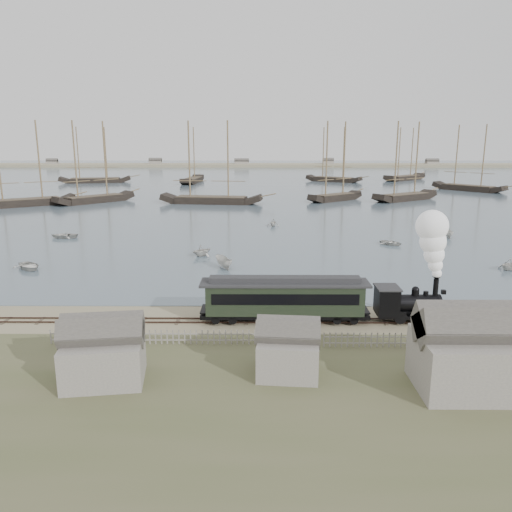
{
  "coord_description": "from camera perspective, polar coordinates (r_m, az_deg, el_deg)",
  "views": [
    {
      "loc": [
        0.06,
        -42.88,
        15.42
      ],
      "look_at": [
        -0.25,
        8.04,
        3.5
      ],
      "focal_mm": 35.0,
      "sensor_mm": 36.0,
      "label": 1
    }
  ],
  "objects": [
    {
      "name": "picket_fence_east",
      "position": [
        40.55,
        18.47,
        -9.89
      ],
      "size": [
        15.0,
        0.1,
        1.2
      ],
      "primitive_type": null,
      "color": "slate",
      "rests_on": "ground"
    },
    {
      "name": "rowboat_7",
      "position": [
        90.78,
        1.98,
        3.86
      ],
      "size": [
        2.96,
        2.67,
        1.37
      ],
      "primitive_type": "imported",
      "rotation": [
        0.0,
        0.0,
        6.11
      ],
      "color": "beige",
      "rests_on": "harbor_water"
    },
    {
      "name": "schooner_0",
      "position": [
        129.94,
        -25.25,
        9.58
      ],
      "size": [
        21.56,
        17.06,
        20.0
      ],
      "primitive_type": null,
      "rotation": [
        0.0,
        0.0,
        0.6
      ],
      "color": "black",
      "rests_on": "harbor_water"
    },
    {
      "name": "shed_mid",
      "position": [
        34.57,
        3.62,
        -13.34
      ],
      "size": [
        4.0,
        3.5,
        3.6
      ],
      "primitive_type": null,
      "color": "slate",
      "rests_on": "ground"
    },
    {
      "name": "schooner_1",
      "position": [
        130.84,
        -18.24,
        10.18
      ],
      "size": [
        17.53,
        18.29,
        20.0
      ],
      "primitive_type": null,
      "rotation": [
        0.0,
        0.0,
        0.82
      ],
      "color": "black",
      "rests_on": "harbor_water"
    },
    {
      "name": "schooner_8",
      "position": [
        189.68,
        8.94,
        11.4
      ],
      "size": [
        20.49,
        15.51,
        20.0
      ],
      "primitive_type": null,
      "rotation": [
        0.0,
        0.0,
        -0.57
      ],
      "color": "black",
      "rests_on": "harbor_water"
    },
    {
      "name": "rowboat_4",
      "position": [
        67.36,
        26.92,
        -0.85
      ],
      "size": [
        3.35,
        3.48,
        1.41
      ],
      "primitive_type": "imported",
      "rotation": [
        0.0,
        0.0,
        5.25
      ],
      "color": "beige",
      "rests_on": "harbor_water"
    },
    {
      "name": "rowboat_5",
      "position": [
        85.99,
        21.08,
        2.43
      ],
      "size": [
        3.41,
        1.6,
        1.27
      ],
      "primitive_type": "imported",
      "rotation": [
        0.0,
        0.0,
        3.03
      ],
      "color": "beige",
      "rests_on": "harbor_water"
    },
    {
      "name": "far_spit",
      "position": [
        293.29,
        0.34,
        10.16
      ],
      "size": [
        500.0,
        20.0,
        1.8
      ],
      "primitive_type": "cube",
      "color": "tan",
      "rests_on": "ground"
    },
    {
      "name": "rowboat_2",
      "position": [
        61.1,
        -3.74,
        -0.74
      ],
      "size": [
        3.86,
        2.86,
        1.4
      ],
      "primitive_type": "imported",
      "rotation": [
        0.0,
        0.0,
        3.61
      ],
      "color": "beige",
      "rests_on": "harbor_water"
    },
    {
      "name": "passenger_coach",
      "position": [
        43.02,
        3.27,
        -4.74
      ],
      "size": [
        14.39,
        2.77,
        3.49
      ],
      "color": "black",
      "rests_on": "ground"
    },
    {
      "name": "schooner_2",
      "position": [
        123.22,
        -5.23,
        10.63
      ],
      "size": [
        25.49,
        9.06,
        20.0
      ],
      "primitive_type": null,
      "rotation": [
        0.0,
        0.0,
        -0.13
      ],
      "color": "black",
      "rests_on": "harbor_water"
    },
    {
      "name": "schooner_4",
      "position": [
        134.82,
        16.93,
        10.34
      ],
      "size": [
        19.77,
        15.78,
        20.0
      ],
      "primitive_type": null,
      "rotation": [
        0.0,
        0.0,
        0.61
      ],
      "color": "black",
      "rests_on": "harbor_water"
    },
    {
      "name": "schooner_3",
      "position": [
        129.81,
        9.18,
        10.64
      ],
      "size": [
        15.69,
        13.91,
        20.0
      ],
      "primitive_type": null,
      "rotation": [
        0.0,
        0.0,
        0.69
      ],
      "color": "black",
      "rests_on": "harbor_water"
    },
    {
      "name": "schooner_5",
      "position": [
        167.22,
        23.38,
        10.28
      ],
      "size": [
        18.26,
        20.34,
        20.0
      ],
      "primitive_type": null,
      "rotation": [
        0.0,
        0.0,
        -0.87
      ],
      "color": "black",
      "rests_on": "harbor_water"
    },
    {
      "name": "shed_right",
      "position": [
        35.2,
        22.56,
        -13.88
      ],
      "size": [
        6.0,
        5.0,
        5.1
      ],
      "primitive_type": null,
      "color": "slate",
      "rests_on": "ground"
    },
    {
      "name": "harbor_water",
      "position": [
        213.44,
        0.34,
        9.04
      ],
      "size": [
        600.0,
        336.0,
        0.06
      ],
      "primitive_type": "cube",
      "color": "#465A65",
      "rests_on": "ground"
    },
    {
      "name": "schooner_6",
      "position": [
        192.48,
        -18.09,
        10.94
      ],
      "size": [
        25.65,
        10.97,
        20.0
      ],
      "primitive_type": null,
      "rotation": [
        0.0,
        0.0,
        0.22
      ],
      "color": "black",
      "rests_on": "harbor_water"
    },
    {
      "name": "schooner_7",
      "position": [
        184.78,
        -7.36,
        11.4
      ],
      "size": [
        7.0,
        22.37,
        20.0
      ],
      "primitive_type": null,
      "rotation": [
        0.0,
        0.0,
        1.48
      ],
      "color": "black",
      "rests_on": "harbor_water"
    },
    {
      "name": "schooner_9",
      "position": [
        203.55,
        16.8,
        11.12
      ],
      "size": [
        20.38,
        18.92,
        20.0
      ],
      "primitive_type": null,
      "rotation": [
        0.0,
        0.0,
        0.73
      ],
      "color": "black",
      "rests_on": "harbor_water"
    },
    {
      "name": "shed_left",
      "position": [
        35.1,
        -16.83,
        -13.49
      ],
      "size": [
        5.0,
        4.0,
        4.1
      ],
      "primitive_type": null,
      "color": "slate",
      "rests_on": "ground"
    },
    {
      "name": "rail_track",
      "position": [
        43.68,
        0.25,
        -7.44
      ],
      "size": [
        120.0,
        1.8,
        0.16
      ],
      "color": "#37241E",
      "rests_on": "ground"
    },
    {
      "name": "rowboat_6",
      "position": [
        85.51,
        -21.08,
        2.23
      ],
      "size": [
        3.08,
        4.26,
        0.87
      ],
      "primitive_type": "imported",
      "rotation": [
        0.0,
        0.0,
        4.7
      ],
      "color": "beige",
      "rests_on": "harbor_water"
    },
    {
      "name": "rowboat_0",
      "position": [
        66.41,
        -24.51,
        -1.03
      ],
      "size": [
        5.02,
        5.01,
        0.86
      ],
      "primitive_type": "imported",
      "rotation": [
        0.0,
        0.0,
        0.78
      ],
      "color": "beige",
      "rests_on": "harbor_water"
    },
    {
      "name": "picket_fence_west",
      "position": [
        39.6,
        -9.36,
        -9.92
      ],
      "size": [
        19.0,
        0.1,
        1.2
      ],
      "primitive_type": null,
      "color": "slate",
      "rests_on": "ground"
    },
    {
      "name": "rowboat_3",
      "position": [
        77.13,
        15.18,
        1.49
      ],
      "size": [
        4.16,
        4.21,
        0.72
      ],
      "primitive_type": "imported",
      "rotation": [
        0.0,
        0.0,
        0.82
      ],
      "color": "beige",
      "rests_on": "harbor_water"
    },
    {
      "name": "rowboat_1",
      "position": [
        67.7,
        -6.22,
        0.66
      ],
      "size": [
        3.89,
        3.91,
        1.56
      ],
      "primitive_type": "imported",
      "rotation": [
        0.0,
        0.0,
        2.32
      ],
      "color": "beige",
      "rests_on": "harbor_water"
    },
    {
      "name": "ground",
      "position": [
        45.57,
        0.25,
        -6.6
      ],
      "size": [
        600.0,
        600.0,
        0.0
      ],
      "primitive_type": "plane",
      "color": "tan",
      "rests_on": "ground"
    },
    {
      "name": "beached_dinghy",
      "position": [
        46.27,
        -1.95,
        -5.75
      ],
      "size": [
        4.58,
        4.99,
        0.84
      ],
      "primitive_type": "imported",
      "rotation": [
        0.0,
        0.0,
        1.03
      ],
      "color": "beige",
      "rests_on": "ground"
    },
    {
      "name": "locomotive",
      "position": [
        44.73,
        19.08,
        -1.94
      ],
      "size": [
        7.5,
        2.8,
        9.35
      ],
      "color": "black",
      "rests_on": "ground"
    }
  ]
}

